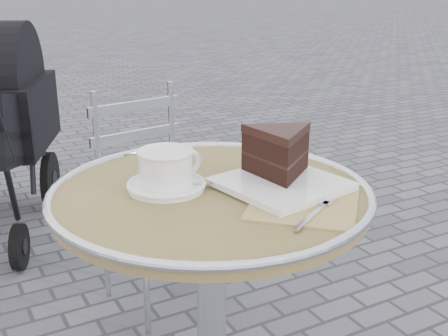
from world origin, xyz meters
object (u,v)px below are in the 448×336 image
cappuccino_set (167,172)px  cake_plate_set (281,159)px  bistro_chair (147,172)px  cafe_table (211,255)px

cappuccino_set → cake_plate_set: bearing=-32.0°
cake_plate_set → bistro_chair: bearing=80.0°
cappuccino_set → cake_plate_set: cake_plate_set is taller
cafe_table → cake_plate_set: (0.15, -0.05, 0.22)m
cafe_table → cake_plate_set: cake_plate_set is taller
bistro_chair → cake_plate_set: bearing=-98.0°
cafe_table → bistro_chair: bistro_chair is taller
cappuccino_set → bistro_chair: size_ratio=0.24×
cappuccino_set → bistro_chair: bearing=63.7°
cappuccino_set → bistro_chair: 0.83m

